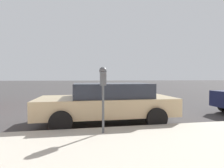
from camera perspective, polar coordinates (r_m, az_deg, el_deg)
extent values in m
plane|color=#3D3A3A|center=(7.26, 1.13, -10.20)|extent=(220.00, 220.00, 0.00)
cylinder|color=#4C5156|center=(4.40, -2.92, -8.23)|extent=(0.06, 0.06, 1.17)
cube|color=#4C5156|center=(4.33, -2.94, 1.69)|extent=(0.20, 0.14, 0.34)
sphere|color=#4C5156|center=(4.33, -2.94, 4.37)|extent=(0.19, 0.19, 0.19)
cube|color=#B21919|center=(4.43, -3.11, 1.14)|extent=(0.01, 0.11, 0.12)
cube|color=black|center=(4.43, -3.12, 2.68)|extent=(0.01, 0.10, 0.08)
cube|color=tan|center=(5.97, -1.88, -6.97)|extent=(1.92, 4.48, 0.57)
cube|color=#232833|center=(5.94, -0.18, -2.01)|extent=(1.68, 2.52, 0.46)
cylinder|color=black|center=(5.07, -16.36, -11.90)|extent=(0.22, 0.64, 0.64)
cylinder|color=black|center=(6.91, -14.59, -8.18)|extent=(0.22, 0.64, 0.64)
cylinder|color=black|center=(5.50, 14.30, -10.78)|extent=(0.22, 0.64, 0.64)
cylinder|color=black|center=(7.24, 8.08, -7.69)|extent=(0.22, 0.64, 0.64)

